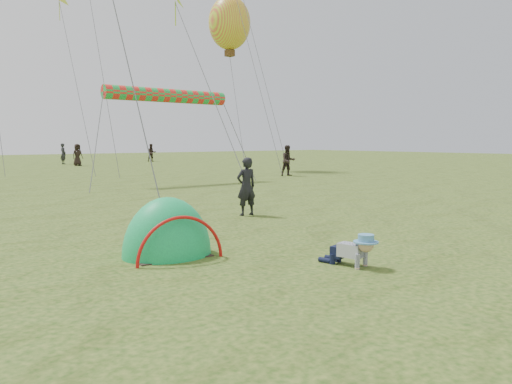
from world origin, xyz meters
TOP-DOWN VIEW (x-y plane):
  - ground at (0.00, 0.00)m, footprint 140.00×140.00m
  - crawling_toddler at (-0.93, -0.38)m, footprint 0.64×0.81m
  - popup_tent at (-2.88, 2.20)m, footprint 1.74×1.49m
  - standing_adult at (1.09, 5.03)m, footprint 0.61×0.44m
  - crowd_person_0 at (6.86, 37.70)m, footprint 0.50×0.69m
  - crowd_person_4 at (6.85, 34.23)m, footprint 0.95×0.72m
  - crowd_person_7 at (15.16, 37.77)m, footprint 0.94×0.80m
  - crowd_person_13 at (12.19, 15.41)m, footprint 1.03×0.93m
  - balloon_kite at (13.27, 22.46)m, footprint 2.83×2.83m
  - rainbow_tube_kite at (4.56, 15.47)m, footprint 6.18×0.64m

SIDE VIEW (x-z plane):
  - ground at x=0.00m, z-range 0.00..0.00m
  - popup_tent at x=-2.88m, z-range -1.03..1.03m
  - crawling_toddler at x=-0.93m, z-range 0.00..0.56m
  - standing_adult at x=1.09m, z-range 0.00..1.56m
  - crowd_person_7 at x=15.16m, z-range 0.00..1.69m
  - crowd_person_4 at x=6.85m, z-range 0.00..1.74m
  - crowd_person_13 at x=12.19m, z-range 0.00..1.75m
  - crowd_person_0 at x=6.86m, z-range 0.00..1.77m
  - rainbow_tube_kite at x=4.56m, z-range 3.78..4.42m
  - balloon_kite at x=13.27m, z-range 7.68..11.64m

